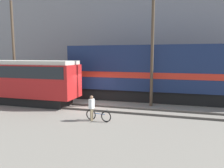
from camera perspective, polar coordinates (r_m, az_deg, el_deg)
name	(u,v)px	position (r m, az deg, el deg)	size (l,w,h in m)	color
ground_plane	(93,106)	(17.61, -5.07, -5.64)	(120.00, 120.00, 0.00)	gray
track_near	(88,107)	(16.73, -6.30, -6.11)	(60.00, 1.50, 0.14)	#47423D
track_far	(106,97)	(20.78, -1.55, -3.40)	(60.00, 1.51, 0.14)	#47423D
building_backdrop	(126,40)	(28.54, 3.74, 11.32)	(39.00, 6.00, 11.85)	gray
freight_locomotive	(165,72)	(19.47, 13.60, 3.03)	(16.81, 3.04, 5.45)	black
streetcar	(10,79)	(20.17, -25.09, 1.24)	(11.95, 2.54, 3.58)	black
bicycle	(98,115)	(13.47, -3.57, -8.21)	(1.71, 0.45, 0.74)	black
person	(92,106)	(13.38, -5.36, -5.67)	(0.27, 0.39, 1.57)	#8C7A5B
utility_pole_left	(14,50)	(22.66, -24.31, 8.05)	(0.24, 0.24, 8.95)	#4C3D2D
utility_pole_center	(152,46)	(17.30, 10.49, 9.66)	(0.24, 0.24, 9.37)	#4C3D2D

